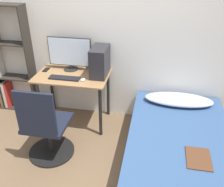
{
  "coord_description": "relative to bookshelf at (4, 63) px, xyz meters",
  "views": [
    {
      "loc": [
        0.66,
        -1.86,
        2.22
      ],
      "look_at": [
        0.17,
        0.71,
        0.75
      ],
      "focal_mm": 40.0,
      "sensor_mm": 36.0,
      "label": 1
    }
  ],
  "objects": [
    {
      "name": "keyboard",
      "position": [
        1.08,
        -0.32,
        -0.01
      ],
      "size": [
        0.42,
        0.12,
        0.02
      ],
      "color": "black",
      "rests_on": "desk"
    },
    {
      "name": "pc_tower",
      "position": [
        1.52,
        -0.11,
        0.18
      ],
      "size": [
        0.21,
        0.4,
        0.39
      ],
      "color": "#232328",
      "rests_on": "desk"
    },
    {
      "name": "magazine",
      "position": [
        2.77,
        -1.19,
        -0.32
      ],
      "size": [
        0.24,
        0.32,
        0.01
      ],
      "color": "#56331E",
      "rests_on": "bed"
    },
    {
      "name": "desk",
      "position": [
        1.14,
        -0.2,
        -0.14
      ],
      "size": [
        1.01,
        0.62,
        0.76
      ],
      "color": "#997047",
      "rests_on": "ground_plane"
    },
    {
      "name": "wall_back",
      "position": [
        1.6,
        0.14,
        0.47
      ],
      "size": [
        8.0,
        0.05,
        2.5
      ],
      "color": "silver",
      "rests_on": "ground_plane"
    },
    {
      "name": "bookshelf",
      "position": [
        0.0,
        0.0,
        0.0
      ],
      "size": [
        0.65,
        0.23,
        1.64
      ],
      "color": "#2D2823",
      "rests_on": "ground_plane"
    },
    {
      "name": "pillow",
      "position": [
        2.61,
        -0.15,
        -0.27
      ],
      "size": [
        0.91,
        0.36,
        0.11
      ],
      "color": "#B2B7C6",
      "rests_on": "bed"
    },
    {
      "name": "office_chair",
      "position": [
        1.06,
        -0.99,
        -0.4
      ],
      "size": [
        0.57,
        0.57,
        1.0
      ],
      "color": "black",
      "rests_on": "ground_plane"
    },
    {
      "name": "monitor",
      "position": [
        1.06,
        -0.01,
        0.23
      ],
      "size": [
        0.62,
        0.21,
        0.47
      ],
      "color": "black",
      "rests_on": "desk"
    },
    {
      "name": "phone",
      "position": [
        0.72,
        -0.1,
        -0.01
      ],
      "size": [
        0.07,
        0.14,
        0.01
      ],
      "color": "black",
      "rests_on": "desk"
    },
    {
      "name": "ground_plane",
      "position": [
        1.6,
        -1.3,
        -0.78
      ],
      "size": [
        14.0,
        14.0,
        0.0
      ],
      "primitive_type": "plane",
      "color": "brown"
    },
    {
      "name": "mouse",
      "position": [
        1.34,
        -0.32,
        -0.01
      ],
      "size": [
        0.06,
        0.09,
        0.02
      ],
      "color": "silver",
      "rests_on": "desk"
    },
    {
      "name": "bed",
      "position": [
        2.61,
        -0.88,
        -0.56
      ],
      "size": [
        1.19,
        1.99,
        0.45
      ],
      "color": "#4C3D2D",
      "rests_on": "ground_plane"
    }
  ]
}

